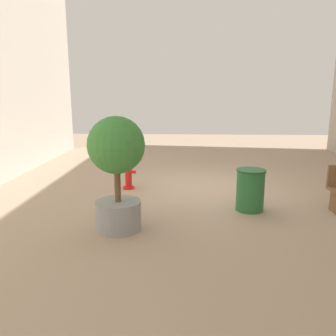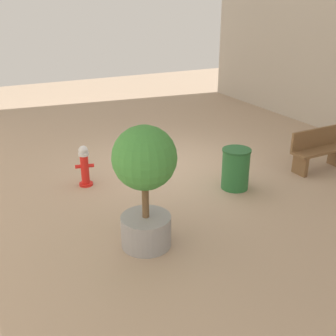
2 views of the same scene
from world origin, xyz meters
TOP-DOWN VIEW (x-y plane):
  - ground_plane at (0.00, 0.00)m, footprint 23.40×23.40m
  - fire_hydrant at (2.07, 0.17)m, footprint 0.40×0.37m
  - bench_near at (-2.99, 1.73)m, footprint 1.44×0.48m
  - planter_tree at (1.85, 2.84)m, footprint 0.99×0.99m
  - trash_bin at (-0.69, 1.72)m, footprint 0.60×0.60m

SIDE VIEW (x-z plane):
  - ground_plane at x=0.00m, z-range 0.00..0.00m
  - trash_bin at x=-0.69m, z-range 0.00..0.87m
  - fire_hydrant at x=2.07m, z-range 0.00..0.89m
  - bench_near at x=-2.99m, z-range 0.01..0.96m
  - planter_tree at x=1.85m, z-range 0.18..2.20m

